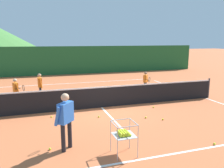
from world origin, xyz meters
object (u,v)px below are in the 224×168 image
tennis_ball_2 (153,107)px  tennis_ball_7 (52,117)px  student_1 (40,84)px  tennis_ball_1 (214,144)px  tennis_ball_8 (99,117)px  student_2 (146,80)px  tennis_ball_0 (50,149)px  tennis_net (101,97)px  tennis_ball_6 (64,113)px  student_0 (16,89)px  tennis_ball_5 (59,120)px  tennis_ball_3 (163,119)px  tennis_ball_4 (146,117)px  ball_cart (124,133)px  instructor (66,116)px

tennis_ball_2 → tennis_ball_7: bearing=179.5°
student_1 → tennis_ball_1: student_1 is taller
student_1 → tennis_ball_8: (2.15, -3.64, -0.78)m
student_2 → tennis_ball_1: 7.14m
tennis_ball_0 → tennis_net: bearing=55.0°
tennis_ball_1 → tennis_ball_6: (-3.88, 4.22, 0.00)m
tennis_net → student_0: student_0 is taller
tennis_ball_1 → tennis_ball_5: size_ratio=1.00×
tennis_ball_3 → tennis_ball_7: same height
student_2 → tennis_net: bearing=-145.3°
tennis_ball_0 → tennis_ball_4: (3.74, 1.57, 0.00)m
student_0 → student_1: (1.09, 0.71, 0.05)m
ball_cart → tennis_ball_2: size_ratio=13.22×
student_1 → tennis_ball_2: bearing=-32.6°
tennis_ball_1 → tennis_ball_8: same height
tennis_net → tennis_ball_7: tennis_net is taller
instructor → tennis_ball_0: instructor is taller
tennis_net → tennis_ball_8: bearing=-109.9°
tennis_ball_2 → tennis_ball_8: 2.76m
tennis_ball_4 → instructor: bearing=-153.3°
tennis_ball_1 → tennis_ball_6: bearing=132.6°
instructor → tennis_ball_3: (3.81, 1.27, -0.94)m
student_2 → ball_cart: student_2 is taller
instructor → tennis_ball_4: (3.28, 1.65, -0.94)m
tennis_ball_6 → student_1: bearing=107.5°
student_0 → tennis_ball_3: (5.51, -3.97, -0.73)m
tennis_ball_8 → student_2: bearing=43.5°
student_0 → tennis_ball_0: (1.24, -5.16, -0.73)m
instructor → tennis_ball_6: 3.29m
tennis_ball_7 → tennis_ball_0: bearing=-94.2°
instructor → tennis_ball_2: 5.20m
instructor → tennis_ball_1: (4.16, -1.07, -0.94)m
tennis_ball_2 → tennis_ball_7: size_ratio=1.00×
tennis_ball_7 → tennis_ball_8: size_ratio=1.00×
student_0 → tennis_ball_1: (5.86, -6.32, -0.73)m
tennis_ball_6 → tennis_ball_8: (1.26, -0.83, 0.00)m
tennis_ball_2 → tennis_ball_8: bearing=-168.9°
student_0 → tennis_ball_6: (1.97, -2.10, -0.73)m
instructor → tennis_ball_5: 2.63m
tennis_ball_3 → tennis_ball_4: 0.66m
instructor → student_0: 5.52m
student_0 → tennis_ball_2: 6.45m
tennis_ball_7 → student_1: bearing=96.6°
tennis_ball_4 → tennis_ball_6: size_ratio=1.00×
tennis_ball_1 → tennis_net: bearing=114.7°
tennis_net → ball_cart: (-0.60, -4.39, 0.10)m
ball_cart → tennis_ball_4: (1.87, 2.43, -0.56)m
tennis_ball_8 → tennis_ball_0: bearing=-131.9°
ball_cart → tennis_ball_0: (-1.87, 0.86, -0.56)m
student_0 → tennis_ball_8: student_0 is taller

